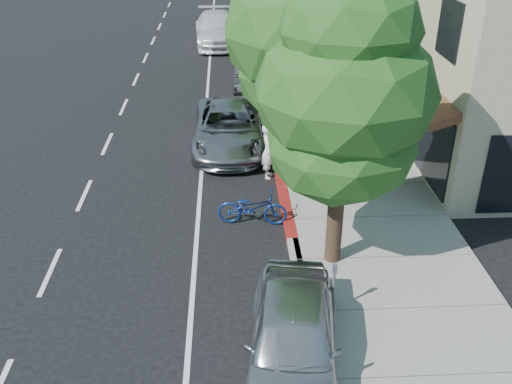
{
  "coord_description": "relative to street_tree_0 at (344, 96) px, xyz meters",
  "views": [
    {
      "loc": [
        -1.65,
        -13.84,
        8.53
      ],
      "look_at": [
        -0.97,
        -0.57,
        1.35
      ],
      "focal_mm": 40.0,
      "sensor_mm": 36.0,
      "label": 1
    }
  ],
  "objects": [
    {
      "name": "street_tree_0",
      "position": [
        0.0,
        0.0,
        0.0
      ],
      "size": [
        4.06,
        4.06,
        7.13
      ],
      "color": "black",
      "rests_on": "ground"
    },
    {
      "name": "ground",
      "position": [
        -0.9,
        2.0,
        -4.46
      ],
      "size": [
        120.0,
        120.0,
        0.0
      ],
      "primitive_type": "plane",
      "color": "black",
      "rests_on": "ground"
    },
    {
      "name": "cyclist",
      "position": [
        -1.28,
        5.0,
        -3.54
      ],
      "size": [
        0.49,
        0.7,
        1.84
      ],
      "primitive_type": "imported",
      "rotation": [
        0.0,
        0.0,
        1.49
      ],
      "color": "white",
      "rests_on": "ground"
    },
    {
      "name": "curb_red_segment",
      "position": [
        -0.9,
        3.0,
        -4.39
      ],
      "size": [
        0.32,
        4.0,
        0.15
      ],
      "primitive_type": "cube",
      "color": "maroon",
      "rests_on": "ground"
    },
    {
      "name": "bicycle",
      "position": [
        -1.93,
        2.05,
        -3.94
      ],
      "size": [
        2.05,
        0.93,
        1.04
      ],
      "primitive_type": "imported",
      "rotation": [
        0.0,
        0.0,
        1.44
      ],
      "color": "navy",
      "rests_on": "ground"
    },
    {
      "name": "dark_sedan",
      "position": [
        -1.4,
        14.39,
        -3.74
      ],
      "size": [
        1.79,
        4.49,
        1.45
      ],
      "primitive_type": "imported",
      "rotation": [
        0.0,
        0.0,
        -0.06
      ],
      "color": "black",
      "rests_on": "ground"
    },
    {
      "name": "silver_suv",
      "position": [
        -2.55,
        7.5,
        -3.71
      ],
      "size": [
        2.58,
        5.47,
        1.51
      ],
      "primitive_type": "imported",
      "rotation": [
        0.0,
        0.0,
        -0.01
      ],
      "color": "#98989C",
      "rests_on": "ground"
    },
    {
      "name": "sidewalk",
      "position": [
        1.4,
        10.0,
        -4.39
      ],
      "size": [
        4.6,
        56.0,
        0.15
      ],
      "primitive_type": "cube",
      "color": "gray",
      "rests_on": "ground"
    },
    {
      "name": "street_tree_1",
      "position": [
        -0.0,
        6.0,
        -0.03
      ],
      "size": [
        5.44,
        5.44,
        7.49
      ],
      "color": "black",
      "rests_on": "ground"
    },
    {
      "name": "near_car_a",
      "position": [
        -1.4,
        -3.5,
        -3.7
      ],
      "size": [
        2.37,
        4.66,
        1.52
      ],
      "primitive_type": "imported",
      "rotation": [
        0.0,
        0.0,
        -0.13
      ],
      "color": "#BAB9BF",
      "rests_on": "ground"
    },
    {
      "name": "pedestrian",
      "position": [
        1.17,
        11.28,
        -3.36
      ],
      "size": [
        1.01,
        0.83,
        1.91
      ],
      "primitive_type": "imported",
      "rotation": [
        0.0,
        0.0,
        3.26
      ],
      "color": "black",
      "rests_on": "sidewalk"
    },
    {
      "name": "dark_suv_far",
      "position": [
        -1.98,
        24.46,
        -3.62
      ],
      "size": [
        2.15,
        5.01,
        1.69
      ],
      "primitive_type": "imported",
      "rotation": [
        0.0,
        0.0,
        -0.03
      ],
      "color": "black",
      "rests_on": "ground"
    },
    {
      "name": "curb",
      "position": [
        -0.9,
        10.0,
        -4.39
      ],
      "size": [
        0.3,
        56.0,
        0.15
      ],
      "primitive_type": "cube",
      "color": "#9E998E",
      "rests_on": "ground"
    },
    {
      "name": "street_tree_2",
      "position": [
        0.0,
        12.0,
        -0.21
      ],
      "size": [
        4.97,
        4.97,
        7.11
      ],
      "color": "black",
      "rests_on": "ground"
    },
    {
      "name": "white_pickup",
      "position": [
        -3.1,
        23.0,
        -3.57
      ],
      "size": [
        2.85,
        6.3,
        1.79
      ],
      "primitive_type": "imported",
      "rotation": [
        0.0,
        0.0,
        0.06
      ],
      "color": "white",
      "rests_on": "ground"
    }
  ]
}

